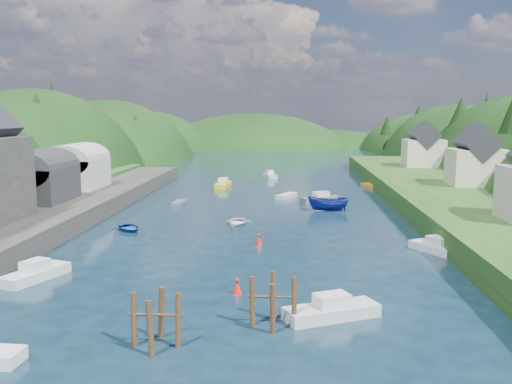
# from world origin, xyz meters

# --- Properties ---
(ground) EXTENTS (600.00, 600.00, 0.00)m
(ground) POSITION_xyz_m (0.00, 50.00, 0.00)
(ground) COLOR black
(ground) RESTS_ON ground
(hillside_left) EXTENTS (44.00, 245.56, 52.00)m
(hillside_left) POSITION_xyz_m (-45.00, 75.00, -8.03)
(hillside_left) COLOR black
(hillside_left) RESTS_ON ground
(far_hills) EXTENTS (103.00, 68.00, 44.00)m
(far_hills) POSITION_xyz_m (1.22, 174.01, -10.80)
(far_hills) COLOR black
(far_hills) RESTS_ON ground
(hill_trees) EXTENTS (92.50, 146.53, 12.76)m
(hill_trees) POSITION_xyz_m (0.06, 66.17, 11.07)
(hill_trees) COLOR black
(hill_trees) RESTS_ON ground
(quay_left) EXTENTS (12.00, 110.00, 2.00)m
(quay_left) POSITION_xyz_m (-24.00, 20.00, 1.00)
(quay_left) COLOR #2D2B28
(quay_left) RESTS_ON ground
(boat_sheds) EXTENTS (7.00, 21.00, 7.50)m
(boat_sheds) POSITION_xyz_m (-26.00, 39.00, 5.27)
(boat_sheds) COLOR #2D2D30
(boat_sheds) RESTS_ON quay_left
(terrace_right) EXTENTS (16.00, 120.00, 2.40)m
(terrace_right) POSITION_xyz_m (25.00, 40.00, 1.20)
(terrace_right) COLOR #234719
(terrace_right) RESTS_ON ground
(right_bank_cottages) EXTENTS (9.00, 59.24, 8.41)m
(right_bank_cottages) POSITION_xyz_m (28.00, 48.33, 5.84)
(right_bank_cottages) COLOR beige
(right_bank_cottages) RESTS_ON terrace_right
(piling_cluster_near) EXTENTS (2.86, 2.70, 3.53)m
(piling_cluster_near) POSITION_xyz_m (-3.40, -3.02, 1.19)
(piling_cluster_near) COLOR #382314
(piling_cluster_near) RESTS_ON ground
(piling_cluster_far) EXTENTS (2.92, 2.75, 3.55)m
(piling_cluster_far) POSITION_xyz_m (2.73, 0.29, 1.20)
(piling_cluster_far) COLOR #382314
(piling_cluster_far) RESTS_ON ground
(channel_buoy_near) EXTENTS (0.70, 0.70, 1.10)m
(channel_buoy_near) POSITION_xyz_m (0.08, 6.08, 0.48)
(channel_buoy_near) COLOR red
(channel_buoy_near) RESTS_ON ground
(channel_buoy_far) EXTENTS (0.70, 0.70, 1.10)m
(channel_buoy_far) POSITION_xyz_m (0.74, 20.64, 0.48)
(channel_buoy_far) COLOR red
(channel_buoy_far) RESTS_ON ground
(moored_boats) EXTENTS (38.56, 95.11, 2.35)m
(moored_boats) POSITION_xyz_m (-2.90, 22.20, 0.61)
(moored_boats) COLOR silver
(moored_boats) RESTS_ON ground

